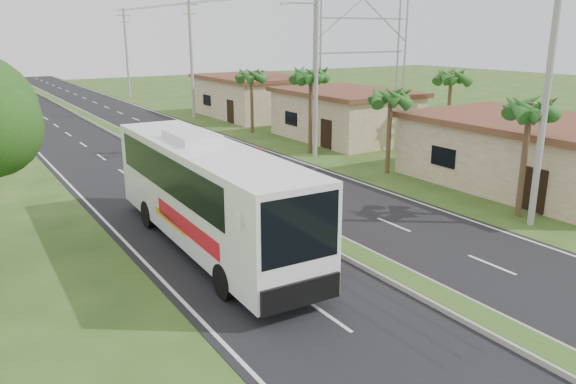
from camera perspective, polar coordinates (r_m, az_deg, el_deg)
ground at (r=18.56m, az=13.16°, el=-9.56°), size 180.00×180.00×0.00m
road_asphalt at (r=34.73m, az=-10.79°, el=2.64°), size 14.00×160.00×0.02m
median_strip at (r=34.71m, az=-10.79°, el=2.79°), size 1.20×160.00×0.18m
lane_edge_left at (r=32.98m, az=-21.64°, el=1.05°), size 0.12×160.00×0.01m
lane_edge_right at (r=37.61m, az=-1.26°, el=3.92°), size 0.12×160.00×0.01m
shop_near at (r=32.12m, az=23.56°, el=3.73°), size 8.60×12.60×3.52m
shop_mid at (r=42.99m, az=5.78°, el=7.89°), size 7.60×10.60×3.67m
shop_far at (r=54.62m, az=-3.38°, el=9.74°), size 8.60×11.60×3.82m
palm_verge_a at (r=25.90m, az=23.37°, el=7.76°), size 2.40×2.40×5.45m
palm_verge_b at (r=32.15m, az=10.40°, el=9.47°), size 2.40×2.40×5.05m
palm_verge_c at (r=37.18m, az=2.34°, el=11.75°), size 2.40×2.40×5.85m
palm_verge_d at (r=45.14m, az=-3.75°, el=11.75°), size 2.40×2.40×5.25m
palm_behind_shop at (r=39.95m, az=16.27°, el=11.16°), size 2.40×2.40×5.65m
utility_pole_a at (r=24.84m, az=24.84°, el=9.47°), size 1.60×0.28×11.00m
utility_pole_b at (r=36.10m, az=2.84°, el=13.42°), size 3.20×0.28×12.00m
utility_pole_c at (r=53.75m, az=-9.80°, el=13.44°), size 1.60×0.28×11.00m
utility_pole_d at (r=72.61m, az=-16.08°, el=13.47°), size 1.60×0.28×10.50m
billboard_lattice at (r=53.83m, az=7.50°, el=14.76°), size 10.18×1.18×12.07m
coach_bus_main at (r=20.84m, az=-8.29°, el=0.36°), size 3.06×13.08×4.21m
coach_bus_far at (r=70.53m, az=-26.80°, el=9.65°), size 3.47×12.94×3.73m
motorcyclist at (r=27.86m, az=-3.10°, el=1.43°), size 2.01×0.62×2.44m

